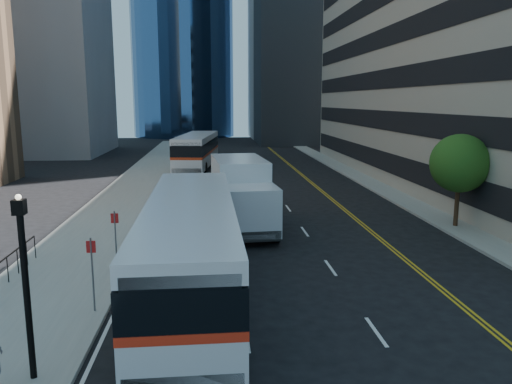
% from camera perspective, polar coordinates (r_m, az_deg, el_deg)
% --- Properties ---
extents(ground, '(160.00, 160.00, 0.00)m').
position_cam_1_polar(ground, '(19.76, 8.44, -10.49)').
color(ground, black).
rests_on(ground, ground).
extents(sidewalk_west, '(5.00, 90.00, 0.15)m').
position_cam_1_polar(sidewalk_west, '(43.91, -12.88, 1.03)').
color(sidewalk_west, gray).
rests_on(sidewalk_west, ground).
extents(sidewalk_east, '(2.00, 90.00, 0.15)m').
position_cam_1_polar(sidewalk_east, '(45.52, 12.23, 1.38)').
color(sidewalk_east, gray).
rests_on(sidewalk_east, ground).
extents(midrise_west, '(18.00, 18.00, 35.00)m').
position_cam_1_polar(midrise_west, '(74.55, -24.59, 17.57)').
color(midrise_west, gray).
rests_on(midrise_west, ground).
extents(street_tree, '(3.20, 3.20, 5.10)m').
position_cam_1_polar(street_tree, '(29.40, 22.26, 3.04)').
color(street_tree, '#332114').
rests_on(street_tree, sidewalk_east).
extents(lamp_post, '(0.28, 0.28, 4.56)m').
position_cam_1_polar(lamp_post, '(13.48, -24.85, -9.10)').
color(lamp_post, black).
rests_on(lamp_post, sidewalk_west).
extents(bus_front, '(3.19, 13.79, 3.55)m').
position_cam_1_polar(bus_front, '(18.00, -7.45, -6.04)').
color(bus_front, silver).
rests_on(bus_front, ground).
extents(bus_rear, '(4.56, 13.94, 3.53)m').
position_cam_1_polar(bus_rear, '(52.96, -6.76, 4.80)').
color(bus_rear, silver).
rests_on(bus_rear, ground).
extents(box_truck, '(3.38, 8.15, 3.81)m').
position_cam_1_polar(box_truck, '(27.43, -1.62, -0.12)').
color(box_truck, silver).
rests_on(box_truck, ground).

